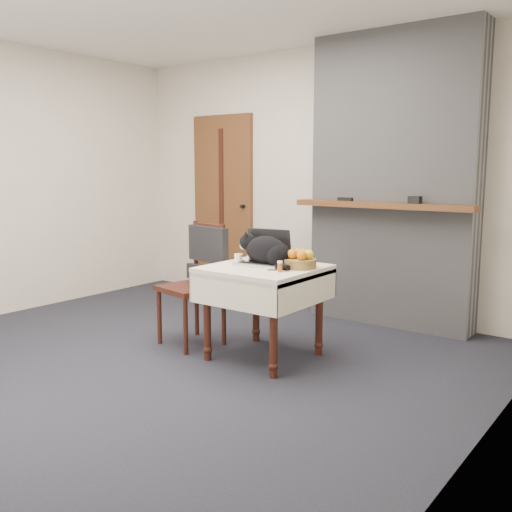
{
  "coord_description": "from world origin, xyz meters",
  "views": [
    {
      "loc": [
        3.0,
        -2.98,
        1.42
      ],
      "look_at": [
        0.52,
        0.32,
        0.78
      ],
      "focal_mm": 40.0,
      "sensor_mm": 36.0,
      "label": 1
    }
  ],
  "objects_px": {
    "cream_jar": "(238,259)",
    "fruit_basket": "(300,260)",
    "cat": "(267,251)",
    "laptop": "(264,256)",
    "door": "(223,205)",
    "chair": "(201,267)",
    "pill_bottle": "(280,266)",
    "side_table": "(264,281)"
  },
  "relations": [
    {
      "from": "door",
      "to": "chair",
      "type": "xyz_separation_m",
      "value": [
        1.11,
        -1.6,
        -0.37
      ]
    },
    {
      "from": "cream_jar",
      "to": "cat",
      "type": "bearing_deg",
      "value": 11.62
    },
    {
      "from": "side_table",
      "to": "laptop",
      "type": "relative_size",
      "value": 1.97
    },
    {
      "from": "door",
      "to": "cat",
      "type": "xyz_separation_m",
      "value": [
        1.76,
        -1.57,
        -0.19
      ]
    },
    {
      "from": "cream_jar",
      "to": "chair",
      "type": "distance_m",
      "value": 0.42
    },
    {
      "from": "side_table",
      "to": "chair",
      "type": "relative_size",
      "value": 0.79
    },
    {
      "from": "door",
      "to": "fruit_basket",
      "type": "xyz_separation_m",
      "value": [
        2.01,
        -1.51,
        -0.24
      ]
    },
    {
      "from": "laptop",
      "to": "cream_jar",
      "type": "xyz_separation_m",
      "value": [
        -0.18,
        -0.09,
        -0.03
      ]
    },
    {
      "from": "pill_bottle",
      "to": "chair",
      "type": "xyz_separation_m",
      "value": [
        -0.87,
        0.13,
        -0.11
      ]
    },
    {
      "from": "laptop",
      "to": "cream_jar",
      "type": "distance_m",
      "value": 0.2
    },
    {
      "from": "side_table",
      "to": "fruit_basket",
      "type": "height_order",
      "value": "fruit_basket"
    },
    {
      "from": "pill_bottle",
      "to": "chair",
      "type": "distance_m",
      "value": 0.88
    },
    {
      "from": "side_table",
      "to": "chair",
      "type": "bearing_deg",
      "value": 179.13
    },
    {
      "from": "fruit_basket",
      "to": "side_table",
      "type": "bearing_deg",
      "value": -158.34
    },
    {
      "from": "side_table",
      "to": "cream_jar",
      "type": "bearing_deg",
      "value": -177.33
    },
    {
      "from": "cream_jar",
      "to": "pill_bottle",
      "type": "height_order",
      "value": "pill_bottle"
    },
    {
      "from": "laptop",
      "to": "pill_bottle",
      "type": "bearing_deg",
      "value": -44.97
    },
    {
      "from": "cat",
      "to": "cream_jar",
      "type": "distance_m",
      "value": 0.25
    },
    {
      "from": "chair",
      "to": "fruit_basket",
      "type": "bearing_deg",
      "value": 17.14
    },
    {
      "from": "pill_bottle",
      "to": "cream_jar",
      "type": "bearing_deg",
      "value": 166.53
    },
    {
      "from": "cream_jar",
      "to": "pill_bottle",
      "type": "xyz_separation_m",
      "value": [
        0.46,
        -0.11,
        0.0
      ]
    },
    {
      "from": "laptop",
      "to": "cream_jar",
      "type": "relative_size",
      "value": 5.43
    },
    {
      "from": "cat",
      "to": "pill_bottle",
      "type": "height_order",
      "value": "cat"
    },
    {
      "from": "door",
      "to": "laptop",
      "type": "height_order",
      "value": "door"
    },
    {
      "from": "cat",
      "to": "laptop",
      "type": "bearing_deg",
      "value": 142.98
    },
    {
      "from": "pill_bottle",
      "to": "door",
      "type": "bearing_deg",
      "value": 138.89
    },
    {
      "from": "cream_jar",
      "to": "fruit_basket",
      "type": "height_order",
      "value": "fruit_basket"
    },
    {
      "from": "pill_bottle",
      "to": "fruit_basket",
      "type": "distance_m",
      "value": 0.22
    },
    {
      "from": "laptop",
      "to": "cat",
      "type": "bearing_deg",
      "value": -46.45
    },
    {
      "from": "fruit_basket",
      "to": "cat",
      "type": "bearing_deg",
      "value": -166.02
    },
    {
      "from": "cream_jar",
      "to": "pill_bottle",
      "type": "bearing_deg",
      "value": -13.47
    },
    {
      "from": "laptop",
      "to": "fruit_basket",
      "type": "distance_m",
      "value": 0.31
    },
    {
      "from": "laptop",
      "to": "chair",
      "type": "distance_m",
      "value": 0.61
    },
    {
      "from": "cat",
      "to": "cream_jar",
      "type": "height_order",
      "value": "cat"
    },
    {
      "from": "laptop",
      "to": "door",
      "type": "bearing_deg",
      "value": 128.71
    },
    {
      "from": "door",
      "to": "pill_bottle",
      "type": "height_order",
      "value": "door"
    },
    {
      "from": "door",
      "to": "chair",
      "type": "height_order",
      "value": "door"
    },
    {
      "from": "laptop",
      "to": "cat",
      "type": "height_order",
      "value": "laptop"
    },
    {
      "from": "door",
      "to": "fruit_basket",
      "type": "height_order",
      "value": "door"
    },
    {
      "from": "laptop",
      "to": "cream_jar",
      "type": "height_order",
      "value": "laptop"
    },
    {
      "from": "cream_jar",
      "to": "chair",
      "type": "height_order",
      "value": "chair"
    },
    {
      "from": "cat",
      "to": "chair",
      "type": "height_order",
      "value": "chair"
    }
  ]
}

